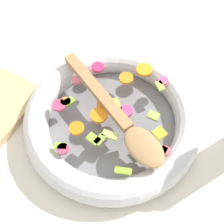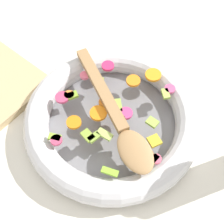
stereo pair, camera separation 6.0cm
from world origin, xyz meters
The scene contains 4 objects.
ground_plane centered at (0.00, 0.00, 0.00)m, with size 4.00×4.00×0.00m, color silver.
skillet centered at (0.00, 0.00, 0.02)m, with size 0.35×0.35×0.05m.
chopped_vegetables centered at (0.00, 0.00, 0.05)m, with size 0.25×0.27×0.01m.
wooden_spoon centered at (0.02, -0.01, 0.06)m, with size 0.29×0.17×0.01m.
Camera 1 is at (0.16, -0.28, 0.55)m, focal length 50.00 mm.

